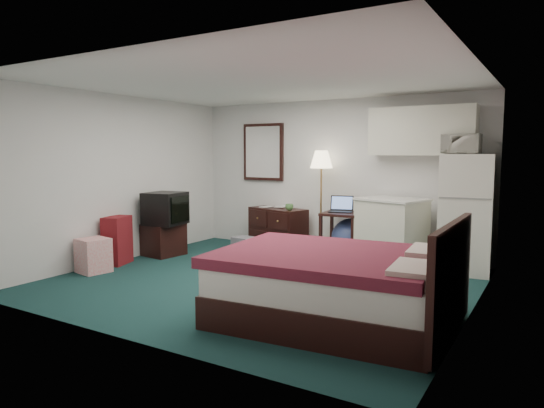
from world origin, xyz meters
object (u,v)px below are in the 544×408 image
Objects in this scene: dresser at (278,228)px; fridge at (466,214)px; tv_stand at (164,239)px; floor_lamp at (321,202)px; desk at (342,235)px; bed at (331,287)px; kitchen_counter at (391,233)px; suitcase at (117,240)px.

fridge is (3.04, -0.12, 0.46)m from dresser.
floor_lamp is at bearing 40.77° from tv_stand.
tv_stand is at bearing -168.98° from fridge.
desk reaches higher than bed.
fridge is 0.78× the size of bed.
kitchen_counter reaches higher than bed.
suitcase is at bearing -135.18° from floor_lamp.
suitcase is at bearing -93.82° from tv_stand.
tv_stand is 0.78× the size of suitcase.
floor_lamp is (0.80, 0.01, 0.49)m from dresser.
floor_lamp is at bearing 27.28° from suitcase.
dresser is 1.84× the size of tv_stand.
fridge is 2.86m from bed.
suitcase is (-4.48, -2.11, -0.46)m from fridge.
fridge is (0.99, 0.10, 0.34)m from kitchen_counter.
dresser is 2.66m from suitcase.
dresser is at bearing -168.58° from kitchen_counter.
floor_lamp is 3.21m from suitcase.
desk is 0.44× the size of fridge.
dresser reaches higher than bed.
kitchen_counter is 4.03m from suitcase.
fridge reaches higher than bed.
desk is at bearing 105.83° from bed.
kitchen_counter reaches higher than tv_stand.
dresser is 0.63× the size of fridge.
desk is at bearing 20.15° from suitcase.
tv_stand is at bearing -157.98° from desk.
floor_lamp is at bearing 112.14° from bed.
suitcase is (-1.45, -2.23, 0.01)m from dresser.
floor_lamp reaches higher than desk.
fridge reaches higher than suitcase.
kitchen_counter is at bearing 26.27° from tv_stand.
dresser is 1.25m from desk.
fridge is at bearing 23.26° from tv_stand.
floor_lamp is at bearing -172.84° from kitchen_counter.
dresser is 0.49× the size of bed.
floor_lamp is at bearing 16.37° from dresser.
suitcase is at bearing -106.99° from dresser.
floor_lamp is 0.80× the size of bed.
fridge is at bearing 69.00° from bed.
floor_lamp is 2.37× the size of suitcase.
dresser is at bearing 172.06° from fridge.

